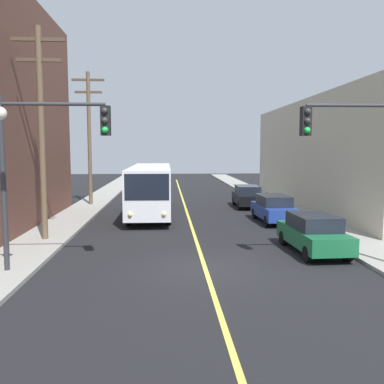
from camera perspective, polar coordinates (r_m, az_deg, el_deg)
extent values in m
plane|color=black|center=(15.76, 1.75, -10.17)|extent=(120.00, 120.00, 0.00)
cube|color=gray|center=(26.12, -16.42, -3.83)|extent=(2.50, 90.00, 0.15)
cube|color=gray|center=(26.87, 15.37, -3.54)|extent=(2.50, 90.00, 0.15)
cube|color=#D8CC4C|center=(30.43, -0.81, -2.39)|extent=(0.16, 60.00, 0.01)
cube|color=black|center=(24.75, -20.24, -0.91)|extent=(0.06, 11.70, 1.30)
cube|color=black|center=(24.60, -20.50, 6.51)|extent=(0.06, 11.70, 1.30)
cube|color=black|center=(24.87, -20.77, 13.90)|extent=(0.06, 11.70, 1.30)
cube|color=beige|center=(35.20, 23.46, 4.71)|extent=(12.00, 25.81, 7.93)
cube|color=black|center=(33.05, 14.04, 0.87)|extent=(0.06, 18.07, 1.30)
cube|color=black|center=(32.94, 14.17, 6.43)|extent=(0.06, 18.07, 1.30)
cube|color=silver|center=(28.35, -5.57, 0.69)|extent=(2.57, 12.00, 2.75)
cube|color=black|center=(22.35, -6.11, 0.67)|extent=(2.35, 0.08, 1.40)
cube|color=black|center=(34.26, -5.23, 2.62)|extent=(2.30, 0.08, 1.10)
cube|color=black|center=(28.38, -8.11, 1.73)|extent=(0.08, 10.20, 1.10)
cube|color=black|center=(28.29, -3.04, 1.76)|extent=(0.08, 10.20, 1.10)
cube|color=orange|center=(22.31, -6.13, 2.20)|extent=(1.79, 0.06, 0.30)
sphere|color=#F9D872|center=(22.54, -8.35, -3.03)|extent=(0.24, 0.24, 0.24)
sphere|color=#F9D872|center=(22.46, -3.80, -3.01)|extent=(0.24, 0.24, 0.24)
cylinder|color=black|center=(24.41, -8.52, -3.31)|extent=(0.30, 1.00, 1.00)
cylinder|color=black|center=(24.32, -3.23, -3.29)|extent=(0.30, 1.00, 1.00)
cylinder|color=black|center=(32.02, -7.34, -1.13)|extent=(0.30, 1.00, 1.00)
cylinder|color=black|center=(31.95, -3.31, -1.11)|extent=(0.30, 1.00, 1.00)
cube|color=#196038|center=(18.55, 16.02, -5.82)|extent=(1.96, 4.46, 0.70)
cube|color=black|center=(18.44, 16.08, -3.84)|extent=(1.71, 2.52, 0.60)
cylinder|color=black|center=(16.98, 15.32, -8.09)|extent=(0.24, 0.65, 0.64)
cylinder|color=black|center=(17.61, 20.24, -7.75)|extent=(0.24, 0.65, 0.64)
cylinder|color=black|center=(19.74, 12.21, -6.07)|extent=(0.24, 0.65, 0.64)
cylinder|color=black|center=(20.28, 16.55, -5.87)|extent=(0.24, 0.65, 0.64)
cube|color=navy|center=(25.58, 10.97, -2.55)|extent=(1.90, 4.44, 0.70)
cube|color=black|center=(25.50, 10.99, -1.10)|extent=(1.68, 2.50, 0.60)
cylinder|color=black|center=(24.00, 10.08, -3.93)|extent=(0.24, 0.65, 0.64)
cylinder|color=black|center=(24.45, 13.71, -3.82)|extent=(0.24, 0.65, 0.64)
cylinder|color=black|center=(26.87, 8.44, -2.86)|extent=(0.24, 0.65, 0.64)
cylinder|color=black|center=(27.28, 11.72, -2.79)|extent=(0.24, 0.65, 0.64)
cube|color=black|center=(31.95, 7.48, -0.84)|extent=(1.93, 4.45, 0.70)
cube|color=black|center=(31.88, 7.49, 0.32)|extent=(1.69, 2.51, 0.60)
cylinder|color=black|center=(30.40, 6.43, -1.83)|extent=(0.24, 0.65, 0.64)
cylinder|color=black|center=(30.67, 9.39, -1.81)|extent=(0.24, 0.65, 0.64)
cylinder|color=black|center=(33.35, 5.70, -1.15)|extent=(0.24, 0.65, 0.64)
cylinder|color=black|center=(33.59, 8.41, -1.13)|extent=(0.24, 0.65, 0.64)
cylinder|color=brown|center=(20.71, -19.62, 7.28)|extent=(0.28, 0.28, 9.68)
cube|color=#4C3D2D|center=(21.27, -20.03, 18.77)|extent=(2.40, 0.16, 0.16)
cube|color=#4C3D2D|center=(21.08, -19.94, 16.39)|extent=(2.00, 0.16, 0.16)
cylinder|color=brown|center=(33.06, -13.67, 6.98)|extent=(0.28, 0.28, 9.93)
cube|color=#4C3D2D|center=(33.45, -13.85, 14.47)|extent=(2.40, 0.16, 0.16)
cube|color=#4C3D2D|center=(33.32, -13.82, 12.95)|extent=(2.00, 0.16, 0.16)
cylinder|color=#2D2D33|center=(15.79, -24.09, 0.99)|extent=(0.18, 0.18, 6.00)
cylinder|color=#2D2D33|center=(15.29, -18.24, 11.20)|extent=(3.50, 0.12, 0.12)
cube|color=black|center=(14.90, -11.57, 9.40)|extent=(0.32, 0.36, 1.00)
sphere|color=#2D2D2D|center=(14.74, -11.70, 10.68)|extent=(0.22, 0.22, 0.22)
sphere|color=#2D2D2D|center=(14.71, -11.67, 9.44)|extent=(0.22, 0.22, 0.22)
sphere|color=green|center=(14.70, -11.65, 8.20)|extent=(0.22, 0.22, 0.22)
cylinder|color=#2D2D33|center=(16.06, 21.17, 10.83)|extent=(3.50, 0.12, 0.12)
cube|color=black|center=(15.38, 15.08, 9.20)|extent=(0.32, 0.36, 1.00)
sphere|color=#2D2D2D|center=(15.22, 15.34, 10.44)|extent=(0.22, 0.22, 0.22)
sphere|color=#2D2D2D|center=(15.20, 15.31, 9.24)|extent=(0.22, 0.22, 0.22)
sphere|color=green|center=(15.18, 15.27, 8.03)|extent=(0.22, 0.22, 0.22)
sphere|color=#EAE5C6|center=(14.07, -24.48, 9.63)|extent=(0.40, 0.40, 0.40)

